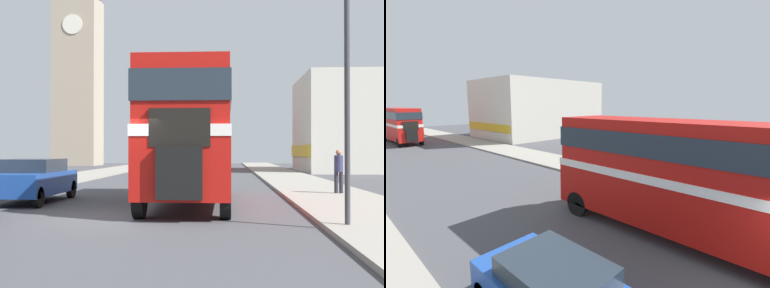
% 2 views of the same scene
% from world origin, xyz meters
% --- Properties ---
extents(double_decker_bus, '(2.49, 9.64, 4.12)m').
position_xyz_m(double_decker_bus, '(1.76, 3.88, 2.45)').
color(double_decker_bus, '#B2140F').
rests_on(double_decker_bus, ground_plane).
extents(bus_distant, '(2.45, 9.22, 4.16)m').
position_xyz_m(bus_distant, '(0.82, 37.19, 2.47)').
color(bus_distant, red).
rests_on(bus_distant, ground_plane).
extents(pedestrian_walking, '(0.33, 0.33, 1.65)m').
position_xyz_m(pedestrian_walking, '(7.15, 7.10, 1.05)').
color(pedestrian_walking, '#282833').
rests_on(pedestrian_walking, sidewalk_right).
extents(shop_building_block, '(16.49, 11.10, 7.85)m').
position_xyz_m(shop_building_block, '(17.28, 31.55, 3.92)').
color(shop_building_block, beige).
rests_on(shop_building_block, ground_plane).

